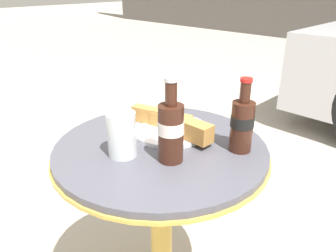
# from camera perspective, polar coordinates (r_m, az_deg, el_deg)

# --- Properties ---
(bistro_table) EXTENTS (0.64, 0.64, 0.69)m
(bistro_table) POSITION_cam_1_polar(r_m,az_deg,el_deg) (1.06, -1.21, -11.43)
(bistro_table) COLOR gold
(bistro_table) RESTS_ON ground_plane
(cola_bottle_left) EXTENTS (0.07, 0.07, 0.23)m
(cola_bottle_left) POSITION_cam_1_polar(r_m,az_deg,el_deg) (0.85, 0.50, -0.62)
(cola_bottle_left) COLOR #3D1E14
(cola_bottle_left) RESTS_ON bistro_table
(cola_bottle_right) EXTENTS (0.07, 0.07, 0.21)m
(cola_bottle_right) POSITION_cam_1_polar(r_m,az_deg,el_deg) (0.93, 12.78, 0.48)
(cola_bottle_right) COLOR #3D1E14
(cola_bottle_right) RESTS_ON bistro_table
(drinking_glass) EXTENTS (0.08, 0.08, 0.13)m
(drinking_glass) POSITION_cam_1_polar(r_m,az_deg,el_deg) (0.90, -8.03, -1.77)
(drinking_glass) COLOR black
(drinking_glass) RESTS_ON bistro_table
(lunch_plate_near) EXTENTS (0.30, 0.25, 0.07)m
(lunch_plate_near) POSITION_cam_1_polar(r_m,az_deg,el_deg) (1.03, 0.63, -0.00)
(lunch_plate_near) COLOR white
(lunch_plate_near) RESTS_ON bistro_table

